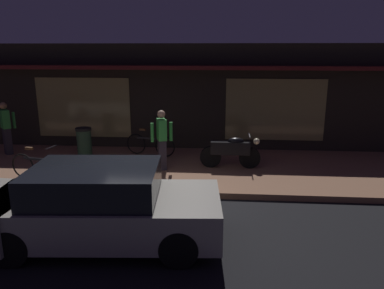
{
  "coord_description": "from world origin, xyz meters",
  "views": [
    {
      "loc": [
        1.43,
        -7.07,
        3.4
      ],
      "look_at": [
        0.69,
        2.4,
        0.95
      ],
      "focal_mm": 34.46,
      "sensor_mm": 36.0,
      "label": 1
    }
  ],
  "objects": [
    {
      "name": "parked_car_across",
      "position": [
        -0.64,
        -1.14,
        0.7
      ],
      "size": [
        4.21,
        2.04,
        1.42
      ],
      "color": "black",
      "rests_on": "ground_plane"
    },
    {
      "name": "bicycle_extra",
      "position": [
        -0.76,
        4.02,
        0.51
      ],
      "size": [
        1.62,
        0.54,
        0.91
      ],
      "color": "black",
      "rests_on": "sidewalk_slab"
    },
    {
      "name": "storefront_building",
      "position": [
        0.0,
        6.39,
        1.8
      ],
      "size": [
        18.0,
        3.3,
        3.6
      ],
      "color": "black",
      "rests_on": "ground_plane"
    },
    {
      "name": "trash_bin",
      "position": [
        -2.76,
        3.68,
        0.62
      ],
      "size": [
        0.48,
        0.48,
        0.93
      ],
      "color": "#2D4C33",
      "rests_on": "sidewalk_slab"
    },
    {
      "name": "motorcycle",
      "position": [
        1.76,
        2.96,
        0.65
      ],
      "size": [
        1.7,
        0.55,
        0.97
      ],
      "color": "black",
      "rests_on": "sidewalk_slab"
    },
    {
      "name": "person_bystander",
      "position": [
        -0.16,
        2.66,
        1.03
      ],
      "size": [
        0.6,
        0.43,
        1.67
      ],
      "color": "#28232D",
      "rests_on": "sidewalk_slab"
    },
    {
      "name": "bicycle_parked",
      "position": [
        -3.17,
        1.56,
        0.51
      ],
      "size": [
        1.63,
        0.48,
        0.91
      ],
      "color": "black",
      "rests_on": "sidewalk_slab"
    },
    {
      "name": "ground_plane",
      "position": [
        0.0,
        0.0,
        0.0
      ],
      "size": [
        60.0,
        60.0,
        0.0
      ],
      "primitive_type": "plane",
      "color": "black"
    },
    {
      "name": "sidewalk_slab",
      "position": [
        0.0,
        3.0,
        0.07
      ],
      "size": [
        18.0,
        4.0,
        0.15
      ],
      "primitive_type": "cube",
      "color": "#8C6047",
      "rests_on": "ground_plane"
    },
    {
      "name": "person_photographer",
      "position": [
        -5.32,
        3.83,
        1.03
      ],
      "size": [
        0.5,
        0.49,
        1.67
      ],
      "color": "#28232D",
      "rests_on": "sidewalk_slab"
    }
  ]
}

